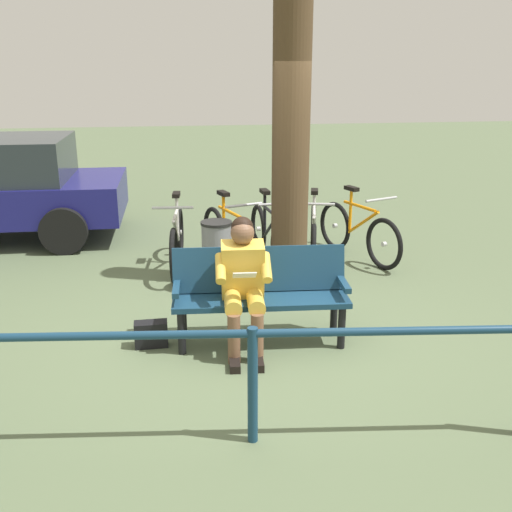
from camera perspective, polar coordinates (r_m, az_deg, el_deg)
ground_plane at (r=5.82m, az=-0.50°, el=-7.44°), size 40.00×40.00×0.00m
bench at (r=5.55m, az=0.39°, el=-3.08°), size 1.63×0.59×0.87m
person_reading at (r=5.33m, az=-1.21°, el=-2.17°), size 0.51×0.78×1.20m
handbag at (r=5.63m, az=-9.89°, el=-7.29°), size 0.30×0.15×0.24m
tree_trunk at (r=6.69m, az=3.35°, el=12.51°), size 0.41×0.41×3.74m
litter_bin at (r=6.79m, az=-3.71°, el=-0.03°), size 0.35×0.35×0.81m
bicycle_purple at (r=8.03m, az=9.65°, el=2.24°), size 0.70×1.59×0.94m
bicycle_black at (r=7.75m, az=5.44°, el=1.84°), size 0.56×1.65×0.94m
bicycle_orange at (r=7.71m, az=1.18°, el=1.84°), size 0.48×1.68×0.94m
bicycle_red at (r=7.63m, az=-2.48°, el=1.64°), size 0.66×1.61×0.94m
bicycle_silver at (r=7.60m, az=-7.49°, el=1.43°), size 0.48×1.68×0.94m
railing_fence at (r=4.03m, az=-0.32°, el=-9.88°), size 3.83×0.48×0.85m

